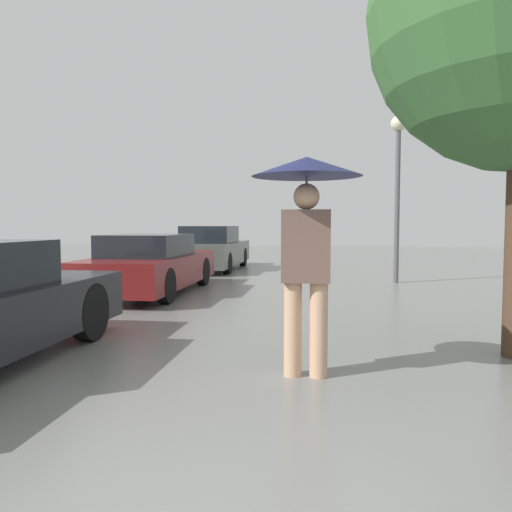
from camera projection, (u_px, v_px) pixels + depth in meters
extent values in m
cylinder|color=tan|center=(293.00, 329.00, 4.44)|extent=(0.16, 0.16, 0.85)
cylinder|color=tan|center=(319.00, 330.00, 4.41)|extent=(0.16, 0.16, 0.85)
cube|color=brown|center=(306.00, 246.00, 4.38)|extent=(0.42, 0.25, 0.64)
sphere|color=tan|center=(306.00, 197.00, 4.35)|extent=(0.23, 0.23, 0.23)
cylinder|color=#515456|center=(306.00, 215.00, 4.36)|extent=(0.02, 0.02, 0.67)
cone|color=#191E4C|center=(307.00, 167.00, 4.34)|extent=(0.97, 0.97, 0.17)
cylinder|color=black|center=(90.00, 312.00, 5.80)|extent=(0.18, 0.67, 0.67)
cube|color=maroon|center=(151.00, 270.00, 9.88)|extent=(1.61, 4.24, 0.57)
cube|color=black|center=(147.00, 245.00, 9.64)|extent=(1.37, 1.91, 0.42)
cylinder|color=black|center=(140.00, 271.00, 11.29)|extent=(0.18, 0.61, 0.61)
cylinder|color=black|center=(203.00, 271.00, 11.09)|extent=(0.18, 0.61, 0.61)
cylinder|color=black|center=(86.00, 284.00, 8.68)|extent=(0.18, 0.61, 0.61)
cylinder|color=black|center=(166.00, 286.00, 8.49)|extent=(0.18, 0.61, 0.61)
cube|color=#4C514C|center=(212.00, 253.00, 14.99)|extent=(1.63, 4.34, 0.65)
cube|color=black|center=(210.00, 234.00, 14.74)|extent=(1.38, 1.95, 0.49)
cylinder|color=black|center=(199.00, 256.00, 16.43)|extent=(0.18, 0.59, 0.59)
cylinder|color=black|center=(243.00, 257.00, 16.24)|extent=(0.18, 0.59, 0.59)
cylinder|color=black|center=(175.00, 263.00, 13.77)|extent=(0.18, 0.59, 0.59)
cylinder|color=black|center=(227.00, 263.00, 13.58)|extent=(0.18, 0.59, 0.59)
cylinder|color=#515456|center=(397.00, 206.00, 11.43)|extent=(0.11, 0.11, 3.53)
sphere|color=beige|center=(399.00, 123.00, 11.31)|extent=(0.35, 0.35, 0.35)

